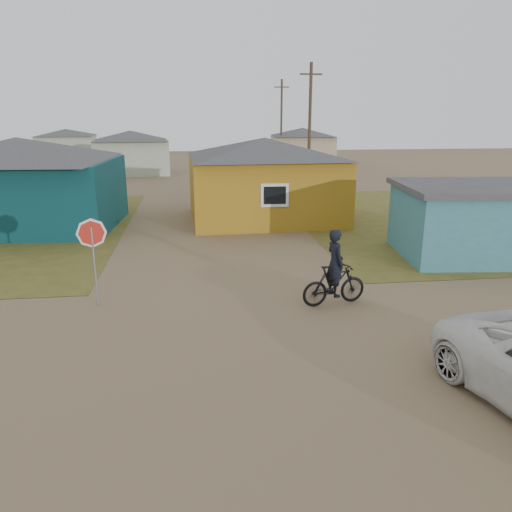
% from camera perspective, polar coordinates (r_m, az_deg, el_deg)
% --- Properties ---
extents(ground, '(120.00, 120.00, 0.00)m').
position_cam_1_polar(ground, '(11.06, -1.67, -10.92)').
color(ground, '#7D6548').
extents(grass_ne, '(20.00, 18.00, 0.00)m').
position_cam_1_polar(grass_ne, '(27.72, 25.61, 4.05)').
color(grass_ne, brown).
rests_on(grass_ne, ground).
extents(house_teal, '(8.93, 7.08, 4.00)m').
position_cam_1_polar(house_teal, '(24.70, -25.23, 7.65)').
color(house_teal, '#093036').
rests_on(house_teal, ground).
extents(house_yellow, '(7.72, 6.76, 3.90)m').
position_cam_1_polar(house_yellow, '(24.25, 1.00, 8.91)').
color(house_yellow, '#A37419').
rests_on(house_yellow, ground).
extents(shed_turquoise, '(6.71, 4.93, 2.60)m').
position_cam_1_polar(shed_turquoise, '(19.71, 24.96, 3.71)').
color(shed_turquoise, teal).
rests_on(shed_turquoise, ground).
extents(house_pale_west, '(7.04, 6.15, 3.60)m').
position_cam_1_polar(house_pale_west, '(44.22, -14.04, 11.49)').
color(house_pale_west, '#A5AF97').
rests_on(house_pale_west, ground).
extents(house_beige_east, '(6.95, 6.05, 3.60)m').
position_cam_1_polar(house_beige_east, '(51.10, 5.31, 12.44)').
color(house_beige_east, tan).
rests_on(house_beige_east, ground).
extents(house_pale_north, '(6.28, 5.81, 3.40)m').
position_cam_1_polar(house_pale_north, '(57.42, -20.78, 11.78)').
color(house_pale_north, '#A5AF97').
rests_on(house_pale_north, ground).
extents(utility_pole_near, '(1.40, 0.20, 8.00)m').
position_cam_1_polar(utility_pole_near, '(32.68, 6.14, 14.42)').
color(utility_pole_near, '#453329').
rests_on(utility_pole_near, ground).
extents(utility_pole_far, '(1.40, 0.20, 8.00)m').
position_cam_1_polar(utility_pole_far, '(48.56, 2.91, 14.99)').
color(utility_pole_far, '#453329').
rests_on(utility_pole_far, ground).
extents(stop_sign, '(0.78, 0.17, 2.39)m').
position_cam_1_polar(stop_sign, '(13.76, -18.20, 1.55)').
color(stop_sign, gray).
rests_on(stop_sign, ground).
extents(cyclist, '(1.92, 0.90, 2.09)m').
position_cam_1_polar(cyclist, '(13.56, 8.95, -2.44)').
color(cyclist, black).
rests_on(cyclist, ground).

